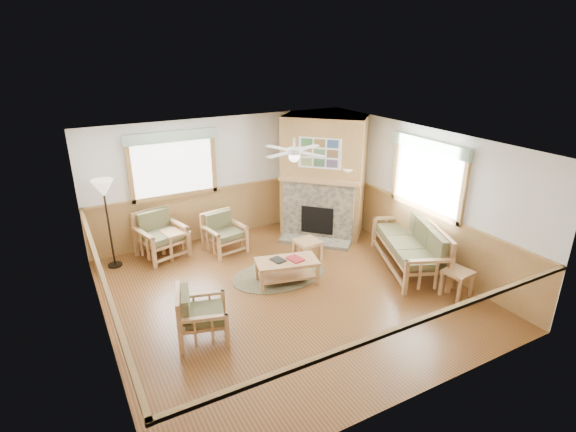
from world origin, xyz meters
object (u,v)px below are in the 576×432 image
sofa (409,245)px  end_table_chairs (176,243)px  armchair_back_left (161,235)px  armchair_left (202,314)px  coffee_table (287,271)px  floor_lamp_right (347,204)px  footstool (307,250)px  armchair_back_right (224,233)px  floor_lamp_left (109,224)px  end_table_sofa (456,283)px

sofa → end_table_chairs: 4.73m
armchair_back_left → end_table_chairs: size_ratio=1.71×
armchair_left → coffee_table: (1.90, 0.86, -0.18)m
armchair_back_left → floor_lamp_right: 4.03m
end_table_chairs → footstool: 2.74m
armchair_back_right → armchair_left: (-1.37, -2.66, -0.00)m
coffee_table → end_table_chairs: (-1.49, 2.09, 0.05)m
floor_lamp_left → footstool: bearing=-23.9°
armchair_left → end_table_chairs: size_ratio=1.47×
end_table_sofa → footstool: bearing=121.9°
end_table_sofa → footstool: end_table_sofa is taller
armchair_left → floor_lamp_right: (4.00, 1.95, 0.43)m
end_table_chairs → floor_lamp_right: size_ratio=0.33×
armchair_back_right → floor_lamp_left: floor_lamp_left is taller
sofa → end_table_chairs: sofa is taller
sofa → coffee_table: sofa is taller
sofa → end_table_sofa: (0.00, -1.23, -0.24)m
floor_lamp_right → floor_lamp_left: bearing=166.9°
coffee_table → floor_lamp_left: 3.57m
end_table_sofa → coffee_table: bearing=142.2°
sofa → end_table_chairs: bearing=-101.8°
armchair_back_left → floor_lamp_right: floor_lamp_right is taller
armchair_back_left → armchair_back_right: (1.23, -0.39, -0.06)m
armchair_back_right → coffee_table: size_ratio=0.73×
armchair_back_left → floor_lamp_right: size_ratio=0.56×
sofa → end_table_sofa: size_ratio=4.26×
armchair_back_right → armchair_left: bearing=-127.5°
coffee_table → end_table_sofa: 3.01m
end_table_chairs → end_table_sofa: (3.87, -3.94, -0.03)m
end_table_sofa → footstool: (-1.55, 2.49, -0.04)m
footstool → floor_lamp_left: bearing=156.1°
coffee_table → floor_lamp_right: size_ratio=0.67×
end_table_chairs → footstool: end_table_chairs is taller
coffee_table → armchair_left: bearing=-141.9°
armchair_back_right → coffee_table: 1.89m
end_table_sofa → floor_lamp_left: floor_lamp_left is taller
armchair_back_right → end_table_chairs: bearing=153.3°
armchair_back_right → floor_lamp_right: bearing=-25.4°
footstool → floor_lamp_right: size_ratio=0.28×
sofa → coffee_table: 2.47m
sofa → floor_lamp_left: floor_lamp_left is taller
armchair_back_left → end_table_chairs: armchair_back_left is taller
coffee_table → footstool: bearing=51.5°
armchair_back_right → end_table_chairs: size_ratio=1.49×
sofa → end_table_chairs: size_ratio=3.82×
end_table_chairs → floor_lamp_right: 3.77m
sofa → end_table_sofa: bearing=23.1°
armchair_back_left → coffee_table: 2.82m
coffee_table → end_table_chairs: 2.57m
end_table_sofa → floor_lamp_left: 6.55m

